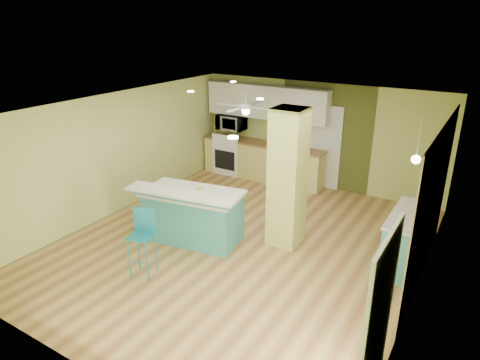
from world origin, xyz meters
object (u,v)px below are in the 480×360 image
at_px(side_counter, 408,240).
at_px(fruit_bowl, 277,144).
at_px(peninsula, 193,215).
at_px(canister, 200,189).
at_px(bar_stool, 143,232).

height_order(side_counter, fruit_bowl, fruit_bowl).
height_order(peninsula, fruit_bowl, peninsula).
xyz_separation_m(peninsula, canister, (0.14, 0.07, 0.52)).
bearing_deg(bar_stool, canister, 68.74).
bearing_deg(bar_stool, side_counter, 17.88).
bearing_deg(side_counter, canister, -162.36).
bearing_deg(fruit_bowl, peninsula, -89.47).
bearing_deg(canister, side_counter, 17.64).
relative_size(bar_stool, side_counter, 0.78).
height_order(peninsula, side_counter, peninsula).
relative_size(fruit_bowl, canister, 2.34).
relative_size(bar_stool, canister, 7.53).
height_order(fruit_bowl, canister, canister).
bearing_deg(side_counter, fruit_bowl, 147.43).
relative_size(side_counter, fruit_bowl, 4.15).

